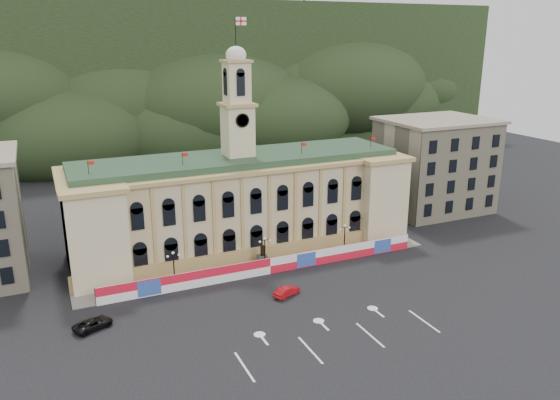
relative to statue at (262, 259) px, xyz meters
name	(u,v)px	position (x,y,z in m)	size (l,w,h in m)	color
ground	(317,319)	(0.00, -18.00, -1.19)	(260.00, 260.00, 0.00)	black
lane_markings	(337,338)	(0.00, -23.00, -1.18)	(26.00, 10.00, 0.02)	white
hill_ridge	(135,85)	(0.03, 103.99, 18.30)	(230.00, 80.00, 64.00)	black
city_hall	(240,201)	(0.00, 9.63, 6.66)	(56.20, 17.60, 37.10)	#C6B68F
side_building_right	(435,165)	(43.00, 12.93, 8.14)	(21.00, 17.00, 18.60)	#B9AE8F
hoarding_fence	(270,266)	(0.06, -2.93, 0.06)	(50.00, 0.44, 2.50)	red
pavement	(263,266)	(0.00, -0.25, -1.11)	(56.00, 5.50, 0.16)	slate
statue	(262,259)	(0.00, 0.00, 0.00)	(1.40, 1.40, 3.72)	#595651
lamp_left	(174,265)	(-14.00, -1.00, 1.89)	(1.96, 0.44, 5.15)	black
lamp_center	(265,250)	(0.00, -1.00, 1.89)	(1.96, 0.44, 5.15)	black
lamp_right	(345,237)	(14.00, -1.00, 1.89)	(1.96, 0.44, 5.15)	black
red_sedan	(287,291)	(-0.77, -10.62, -0.51)	(4.34, 2.92, 1.35)	#A20B11
black_suv	(93,324)	(-25.99, -9.02, -0.52)	(5.29, 3.90, 1.34)	black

